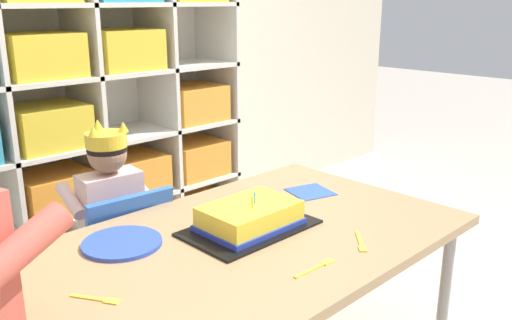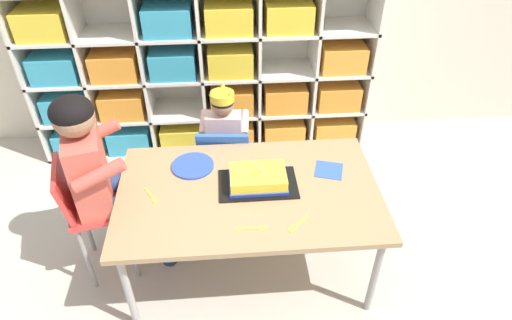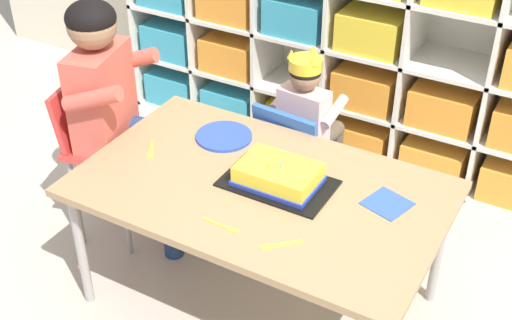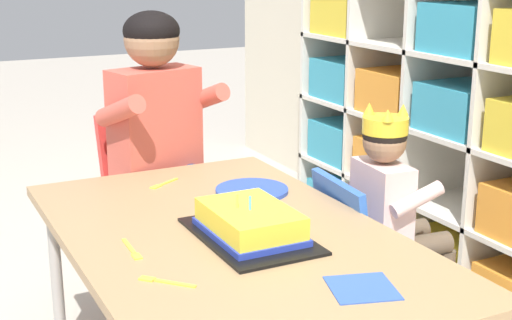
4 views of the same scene
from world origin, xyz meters
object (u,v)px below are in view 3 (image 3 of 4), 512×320
child_with_crown (309,114)px  adult_helper_seated (116,100)px  classroom_chair_blue (295,152)px  fork_near_child_seat (222,226)px  classroom_chair_adult_side (98,141)px  activity_table (261,195)px  fork_beside_plate_stack (151,150)px  fork_by_napkin (278,245)px  paper_plate_stack (224,136)px  birthday_cake_on_tray (278,176)px

child_with_crown → adult_helper_seated: bearing=46.5°
classroom_chair_blue → fork_near_child_seat: bearing=103.6°
fork_near_child_seat → classroom_chair_adult_side: bearing=-19.4°
activity_table → classroom_chair_adult_side: bearing=175.8°
classroom_chair_adult_side → adult_helper_seated: bearing=-90.0°
classroom_chair_adult_side → fork_beside_plate_stack: bearing=-115.0°
adult_helper_seated → fork_by_napkin: size_ratio=9.85×
classroom_chair_blue → adult_helper_seated: size_ratio=0.57×
classroom_chair_adult_side → fork_beside_plate_stack: size_ratio=6.32×
activity_table → fork_beside_plate_stack: (-0.48, -0.01, 0.04)m
fork_beside_plate_stack → classroom_chair_blue: bearing=-65.7°
activity_table → paper_plate_stack: 0.36m
fork_near_child_seat → fork_beside_plate_stack: bearing=-25.6°
activity_table → adult_helper_seated: (-0.71, 0.09, 0.16)m
classroom_chair_blue → paper_plate_stack: 0.40m
child_with_crown → paper_plate_stack: 0.45m
birthday_cake_on_tray → paper_plate_stack: birthday_cake_on_tray is taller
birthday_cake_on_tray → classroom_chair_blue: bearing=109.1°
classroom_chair_blue → classroom_chair_adult_side: classroom_chair_adult_side is taller
adult_helper_seated → paper_plate_stack: 0.45m
fork_near_child_seat → fork_by_napkin: bearing=-175.7°
classroom_chair_blue → child_with_crown: child_with_crown is taller
classroom_chair_blue → fork_near_child_seat: 0.81m
child_with_crown → activity_table: bearing=104.9°
paper_plate_stack → child_with_crown: bearing=66.5°
fork_beside_plate_stack → fork_near_child_seat: same height
classroom_chair_blue → activity_table: bearing=107.6°
birthday_cake_on_tray → adult_helper_seated: bearing=176.4°
classroom_chair_adult_side → birthday_cake_on_tray: 0.88m
fork_by_napkin → fork_near_child_seat: same height
classroom_chair_blue → classroom_chair_adult_side: 0.84m
activity_table → classroom_chair_adult_side: 0.82m
classroom_chair_blue → paper_plate_stack: size_ratio=2.76×
child_with_crown → adult_helper_seated: size_ratio=0.77×
fork_near_child_seat → birthday_cake_on_tray: bearing=-96.9°
activity_table → fork_near_child_seat: bearing=-89.5°
birthday_cake_on_tray → fork_near_child_seat: bearing=-99.0°
classroom_chair_adult_side → fork_beside_plate_stack: (0.34, -0.07, 0.10)m
adult_helper_seated → fork_by_napkin: (0.91, -0.34, -0.11)m
activity_table → child_with_crown: bearing=99.8°
classroom_chair_adult_side → activity_table: bearing=-107.6°
classroom_chair_blue → fork_by_napkin: bearing=117.8°
classroom_chair_adult_side → fork_beside_plate_stack: classroom_chair_adult_side is taller
fork_beside_plate_stack → fork_near_child_seat: size_ratio=0.81×
fork_near_child_seat → activity_table: bearing=-87.4°
paper_plate_stack → fork_by_napkin: bearing=-43.3°
adult_helper_seated → fork_beside_plate_stack: (0.23, -0.09, -0.11)m
classroom_chair_adult_side → fork_near_child_seat: classroom_chair_adult_side is taller
adult_helper_seated → fork_beside_plate_stack: bearing=-125.9°
activity_table → fork_by_napkin: bearing=-50.8°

